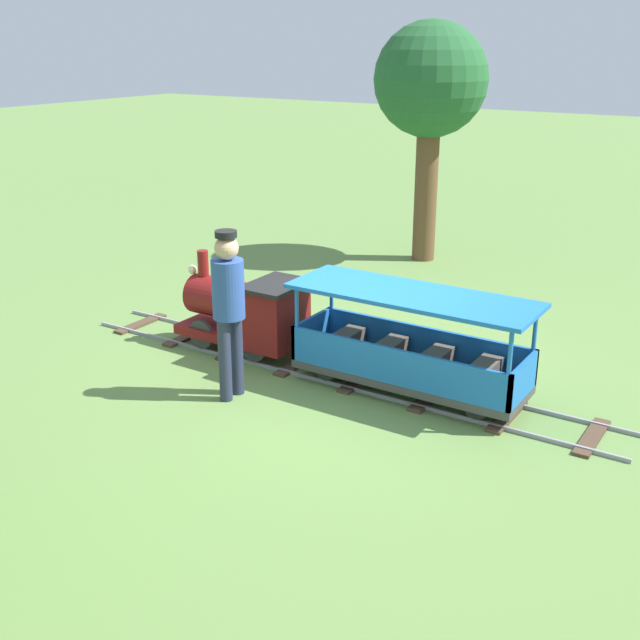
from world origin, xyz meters
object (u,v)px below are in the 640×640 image
(passenger_car, at_px, (410,352))
(conductor_person, at_px, (229,302))
(locomotive, at_px, (248,310))
(oak_tree_far, at_px, (431,85))

(passenger_car, xyz_separation_m, conductor_person, (-0.98, 1.38, 0.53))
(locomotive, bearing_deg, oak_tree_far, 0.72)
(locomotive, xyz_separation_m, conductor_person, (-0.98, -0.55, 0.47))
(locomotive, distance_m, passenger_car, 1.93)
(conductor_person, bearing_deg, oak_tree_far, 6.28)
(conductor_person, height_order, oak_tree_far, oak_tree_far)
(passenger_car, distance_m, conductor_person, 1.78)
(locomotive, height_order, conductor_person, conductor_person)
(locomotive, relative_size, oak_tree_far, 0.41)
(passenger_car, height_order, oak_tree_far, oak_tree_far)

